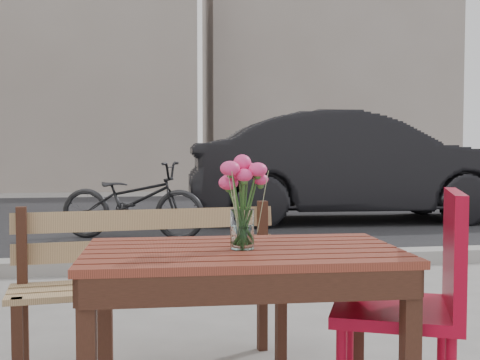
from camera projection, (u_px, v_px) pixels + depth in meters
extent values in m
cube|color=black|center=(164.00, 217.00, 9.07)|extent=(30.00, 8.00, 0.00)
cube|color=gray|center=(178.00, 263.00, 5.12)|extent=(30.00, 0.25, 0.12)
cube|color=gray|center=(35.00, 32.00, 15.29)|extent=(8.00, 3.00, 8.00)
cube|color=gray|center=(326.00, 81.00, 17.58)|extent=(7.00, 3.00, 6.00)
cube|color=#5A2617|center=(243.00, 252.00, 2.12)|extent=(1.13, 0.68, 0.03)
cube|color=black|center=(105.00, 329.00, 2.35)|extent=(0.06, 0.06, 0.65)
cube|color=black|center=(356.00, 320.00, 2.48)|extent=(0.06, 0.06, 0.65)
cube|color=#906F4A|center=(153.00, 286.00, 2.77)|extent=(1.30, 0.48, 0.03)
cube|color=#906F4A|center=(148.00, 234.00, 2.94)|extent=(1.26, 0.17, 0.34)
cube|color=black|center=(17.00, 348.00, 2.49)|extent=(0.05, 0.05, 0.42)
cube|color=black|center=(282.00, 326.00, 2.79)|extent=(0.05, 0.05, 0.42)
cube|color=black|center=(22.00, 290.00, 2.76)|extent=(0.05, 0.05, 0.77)
cube|color=black|center=(263.00, 276.00, 3.06)|extent=(0.05, 0.05, 0.77)
cube|color=#9F061F|center=(395.00, 311.00, 2.17)|extent=(0.57, 0.57, 0.04)
cube|color=#9F061F|center=(454.00, 250.00, 2.11)|extent=(0.21, 0.42, 0.42)
cylinder|color=#9F061F|center=(349.00, 354.00, 2.40)|extent=(0.04, 0.04, 0.43)
cylinder|color=white|center=(242.00, 229.00, 2.11)|extent=(0.08, 0.08, 0.14)
cylinder|color=#326428|center=(242.00, 209.00, 2.10)|extent=(0.05, 0.05, 0.28)
imported|color=black|center=(353.00, 167.00, 8.59)|extent=(4.74, 1.86, 1.54)
imported|color=black|center=(132.00, 200.00, 6.84)|extent=(1.79, 1.10, 0.89)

